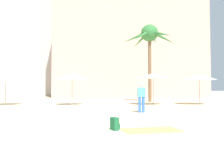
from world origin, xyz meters
name	(u,v)px	position (x,y,z in m)	size (l,w,h in m)	color
ground	(111,143)	(0.00, 0.00, 0.00)	(120.00, 120.00, 0.00)	beige
hotel_pink	(128,47)	(3.24, 26.70, 6.64)	(18.61, 8.97, 13.29)	#DB9989
palm_tree_far_left	(149,38)	(4.07, 15.87, 5.86)	(4.96, 4.65, 7.06)	brown
cafe_umbrella_0	(153,76)	(3.65, 12.32, 2.20)	(2.71, 2.71, 2.39)	gray
cafe_umbrella_1	(199,77)	(7.29, 12.46, 2.12)	(2.59, 2.59, 2.33)	gray
cafe_umbrella_3	(6,79)	(-7.46, 12.43, 1.98)	(2.37, 2.37, 2.18)	gray
cafe_umbrella_4	(72,77)	(-2.49, 12.25, 2.14)	(2.29, 2.29, 2.34)	gray
beach_towel	(151,130)	(1.36, 1.68, 0.01)	(1.88, 1.07, 0.01)	#F4CC4C
backpack	(115,124)	(0.18, 1.76, 0.20)	(0.33, 0.35, 0.42)	#165332
person_mid_left	(141,96)	(1.90, 7.02, 0.89)	(0.61, 0.27, 1.63)	blue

